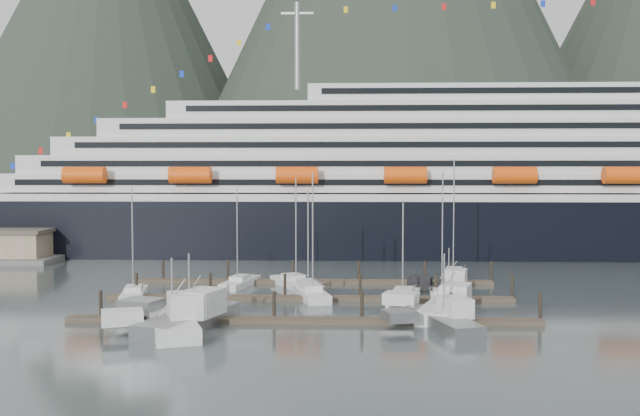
# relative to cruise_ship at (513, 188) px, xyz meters

# --- Properties ---
(ground) EXTENTS (1600.00, 1600.00, 0.00)m
(ground) POSITION_rel_cruise_ship_xyz_m (-30.03, -54.94, -12.04)
(ground) COLOR #4F5D5E
(ground) RESTS_ON ground
(mountains) EXTENTS (870.00, 440.00, 420.00)m
(mountains) POSITION_rel_cruise_ship_xyz_m (22.46, 533.60, 151.36)
(mountains) COLOR #222C21
(mountains) RESTS_ON ground
(cruise_ship) EXTENTS (210.00, 30.40, 50.30)m
(cruise_ship) POSITION_rel_cruise_ship_xyz_m (0.00, 0.00, 0.00)
(cruise_ship) COLOR black
(cruise_ship) RESTS_ON ground
(dock_near) EXTENTS (48.18, 2.28, 3.20)m
(dock_near) POSITION_rel_cruise_ship_xyz_m (-34.95, -64.89, -11.73)
(dock_near) COLOR #403229
(dock_near) RESTS_ON ground
(dock_mid) EXTENTS (48.18, 2.28, 3.20)m
(dock_mid) POSITION_rel_cruise_ship_xyz_m (-34.95, -51.89, -11.73)
(dock_mid) COLOR #403229
(dock_mid) RESTS_ON ground
(dock_far) EXTENTS (48.18, 2.28, 3.20)m
(dock_far) POSITION_rel_cruise_ship_xyz_m (-34.95, -38.89, -11.73)
(dock_far) COLOR #403229
(dock_far) RESTS_ON ground
(sailboat_a) EXTENTS (4.05, 9.12, 13.80)m
(sailboat_a) POSITION_rel_cruise_ship_xyz_m (-56.20, -51.34, -11.61)
(sailboat_a) COLOR silver
(sailboat_a) RESTS_ON ground
(sailboat_b) EXTENTS (5.21, 10.77, 13.32)m
(sailboat_b) POSITION_rel_cruise_ship_xyz_m (-35.67, -46.82, -11.62)
(sailboat_b) COLOR silver
(sailboat_b) RESTS_ON ground
(sailboat_c) EXTENTS (5.37, 10.74, 15.68)m
(sailboat_c) POSITION_rel_cruise_ship_xyz_m (-34.93, -50.38, -11.59)
(sailboat_c) COLOR silver
(sailboat_c) RESTS_ON ground
(sailboat_d) EXTENTS (3.31, 10.57, 15.69)m
(sailboat_d) POSITION_rel_cruise_ship_xyz_m (-19.57, -52.67, -11.61)
(sailboat_d) COLOR silver
(sailboat_d) RESTS_ON ground
(sailboat_e) EXTENTS (4.47, 9.71, 13.51)m
(sailboat_e) POSITION_rel_cruise_ship_xyz_m (-44.77, -41.79, -11.63)
(sailboat_e) COLOR silver
(sailboat_e) RESTS_ON ground
(sailboat_f) EXTENTS (6.90, 9.74, 14.86)m
(sailboat_f) POSITION_rel_cruise_ship_xyz_m (-37.73, -41.77, -11.60)
(sailboat_f) COLOR silver
(sailboat_f) RESTS_ON ground
(sailboat_g) EXTENTS (5.12, 11.75, 17.41)m
(sailboat_g) POSITION_rel_cruise_ship_xyz_m (-15.69, -34.95, -11.58)
(sailboat_g) COLOR silver
(sailboat_g) RESTS_ON ground
(sailboat_h) EXTENTS (4.71, 10.10, 12.18)m
(sailboat_h) POSITION_rel_cruise_ship_xyz_m (-23.98, -52.85, -11.62)
(sailboat_h) COLOR silver
(sailboat_h) RESTS_ON ground
(trawler_a) EXTENTS (11.72, 15.09, 8.05)m
(trawler_a) POSITION_rel_cruise_ship_xyz_m (-46.17, -67.45, -11.05)
(trawler_a) COLOR gray
(trawler_a) RESTS_ON ground
(trawler_b) EXTENTS (10.41, 12.72, 7.89)m
(trawler_b) POSITION_rel_cruise_ship_xyz_m (-47.24, -69.99, -11.06)
(trawler_b) COLOR silver
(trawler_b) RESTS_ON ground
(trawler_c) EXTENTS (9.42, 12.49, 6.14)m
(trawler_c) POSITION_rel_cruise_ship_xyz_m (-21.18, -66.63, -11.22)
(trawler_c) COLOR gray
(trawler_c) RESTS_ON ground
(trawler_d) EXTENTS (10.12, 12.81, 7.32)m
(trawler_d) POSITION_rel_cruise_ship_xyz_m (-20.47, -60.91, -11.12)
(trawler_d) COLOR silver
(trawler_d) RESTS_ON ground
(trawler_e) EXTENTS (7.96, 10.04, 6.16)m
(trawler_e) POSITION_rel_cruise_ship_xyz_m (-17.95, -45.82, -11.22)
(trawler_e) COLOR black
(trawler_e) RESTS_ON ground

